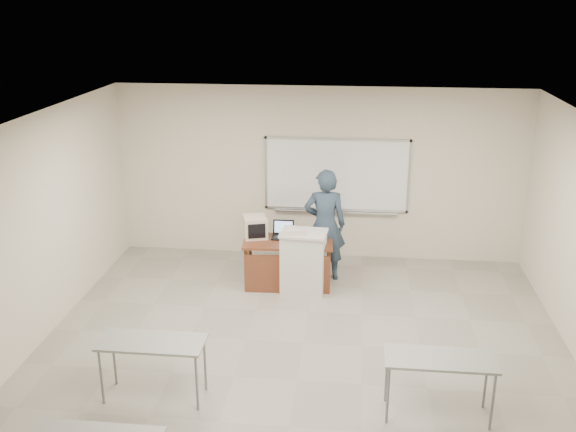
# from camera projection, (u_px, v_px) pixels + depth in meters

# --- Properties ---
(floor) EXTENTS (7.00, 8.00, 0.01)m
(floor) POSITION_uv_depth(u_px,v_px,m) (297.00, 381.00, 7.77)
(floor) COLOR gray
(floor) RESTS_ON ground
(whiteboard) EXTENTS (2.48, 0.10, 1.31)m
(whiteboard) POSITION_uv_depth(u_px,v_px,m) (337.00, 176.00, 10.98)
(whiteboard) COLOR white
(whiteboard) RESTS_ON floor
(student_desks) EXTENTS (4.40, 2.20, 0.73)m
(student_desks) POSITION_uv_depth(u_px,v_px,m) (284.00, 400.00, 6.28)
(student_desks) COLOR gray
(student_desks) RESTS_ON floor
(instructor_desk) EXTENTS (1.40, 0.70, 0.75)m
(instructor_desk) POSITION_uv_depth(u_px,v_px,m) (287.00, 256.00, 10.07)
(instructor_desk) COLOR brown
(instructor_desk) RESTS_ON floor
(podium) EXTENTS (0.70, 0.51, 0.98)m
(podium) POSITION_uv_depth(u_px,v_px,m) (303.00, 261.00, 9.97)
(podium) COLOR silver
(podium) RESTS_ON floor
(crt_monitor) EXTENTS (0.36, 0.41, 0.34)m
(crt_monitor) POSITION_uv_depth(u_px,v_px,m) (255.00, 227.00, 10.22)
(crt_monitor) COLOR #BBAF9A
(crt_monitor) RESTS_ON instructor_desk
(laptop) EXTENTS (0.34, 0.31, 0.25)m
(laptop) POSITION_uv_depth(u_px,v_px,m) (283.00, 233.00, 10.24)
(laptop) COLOR black
(laptop) RESTS_ON instructor_desk
(mouse) EXTENTS (0.11, 0.09, 0.04)m
(mouse) POSITION_uv_depth(u_px,v_px,m) (323.00, 240.00, 10.09)
(mouse) COLOR #9A9DA1
(mouse) RESTS_ON instructor_desk
(keyboard) EXTENTS (0.44, 0.21, 0.02)m
(keyboard) POSITION_uv_depth(u_px,v_px,m) (293.00, 234.00, 9.71)
(keyboard) COLOR #BBAF9A
(keyboard) RESTS_ON podium
(presenter) EXTENTS (0.70, 0.49, 1.85)m
(presenter) POSITION_uv_depth(u_px,v_px,m) (325.00, 225.00, 10.29)
(presenter) COLOR black
(presenter) RESTS_ON floor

